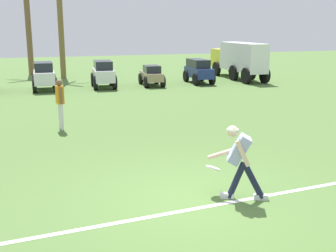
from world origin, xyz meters
name	(u,v)px	position (x,y,z in m)	size (l,w,h in m)	color
ground_plane	(193,199)	(0.00, 0.00, 0.00)	(80.00, 80.00, 0.00)	#4E6F34
field_line_paint	(202,207)	(0.00, -0.41, 0.00)	(24.53, 0.11, 0.01)	white
frisbee_thrower	(239,158)	(0.80, -0.26, 0.79)	(0.97, 0.75, 1.39)	#191E38
frisbee_in_flight	(213,168)	(0.46, 0.13, 0.52)	(0.31, 0.32, 0.11)	white
teammate_near_sideline	(60,100)	(-1.72, 6.42, 0.94)	(0.24, 0.50, 1.56)	silver
parked_car_slot_c	(44,75)	(-1.64, 15.29, 0.74)	(1.26, 2.39, 1.40)	silver
parked_car_slot_d	(103,73)	(1.34, 15.19, 0.74)	(1.37, 2.43, 1.40)	silver
parked_car_slot_e	(152,75)	(3.95, 15.05, 0.56)	(1.28, 2.28, 1.10)	#998466
parked_car_slot_f	(198,70)	(6.78, 15.20, 0.72)	(1.30, 2.46, 1.34)	navy
box_truck	(239,59)	(9.86, 16.15, 1.23)	(1.67, 5.96, 2.20)	yellow
palm_tree_far_left	(28,17)	(-1.96, 23.06, 3.74)	(3.30, 3.49, 6.56)	brown
palm_tree_left_of_centre	(61,17)	(-0.16, 20.30, 3.69)	(3.40, 3.24, 6.22)	brown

